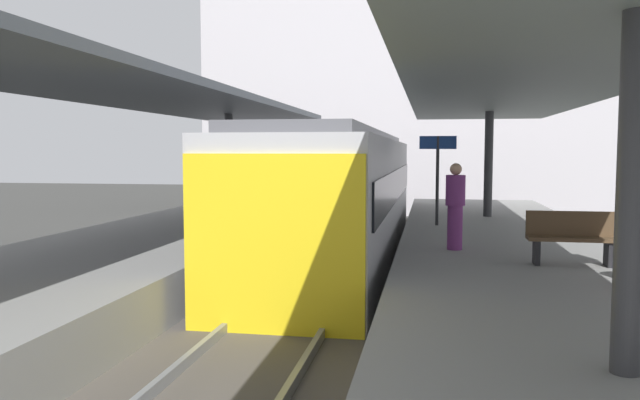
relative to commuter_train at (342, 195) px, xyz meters
name	(u,v)px	position (x,y,z in m)	size (l,w,h in m)	color
ground_plane	(299,316)	(0.00, -5.29, -1.73)	(80.00, 80.00, 0.00)	#383835
platform_left	(96,279)	(-3.80, -5.29, -1.23)	(4.40, 28.00, 1.00)	gray
platform_right	(530,296)	(3.80, -5.29, -1.23)	(4.40, 28.00, 1.00)	gray
track_ballast	(299,310)	(0.00, -5.29, -1.63)	(3.20, 28.00, 0.20)	#4C4742
rail_near_side	(259,299)	(-0.72, -5.29, -1.46)	(0.08, 28.00, 0.14)	slate
rail_far_side	(341,302)	(0.72, -5.29, -1.46)	(0.08, 28.00, 0.14)	slate
commuter_train	(342,195)	(0.00, 0.00, 0.00)	(2.78, 14.20, 3.10)	#ADADB2
canopy_left	(128,93)	(-3.80, -3.89, 2.28)	(4.18, 21.00, 3.12)	#333335
canopy_right	(523,86)	(3.80, -3.89, 2.26)	(4.18, 21.00, 3.11)	#333335
platform_bench	(572,236)	(4.46, -5.07, -0.26)	(1.40, 0.41, 0.86)	black
platform_sign	(438,160)	(2.37, 0.03, 0.90)	(0.90, 0.08, 2.21)	#262628
passenger_near_bench	(455,205)	(2.66, -3.81, 0.11)	(0.36, 0.36, 1.61)	#7A337A
station_building_backdrop	(402,96)	(0.82, 14.71, 3.77)	(18.00, 6.00, 11.00)	#B7B2B7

